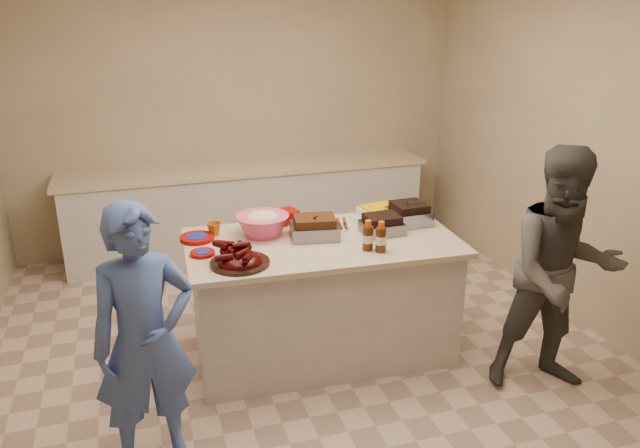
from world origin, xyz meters
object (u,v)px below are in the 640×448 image
object	(u,v)px
bbq_bottle_b	(380,251)
guest_gray	(545,382)
roasting_pan	(408,223)
mustard_bottle	(307,240)
rib_platter	(240,264)
coleslaw_bowl	(263,235)
island	(322,351)
bbq_bottle_a	(367,250)
plastic_cup	(215,235)

from	to	relation	value
bbq_bottle_b	guest_gray	distance (m)	1.46
roasting_pan	mustard_bottle	bearing A→B (deg)	-176.72
rib_platter	guest_gray	xyz separation A→B (m)	(1.96, -0.59, -0.89)
coleslaw_bowl	guest_gray	size ratio (longest dim) A/B	0.23
island	rib_platter	distance (m)	1.11
bbq_bottle_a	guest_gray	bearing A→B (deg)	-27.43
rib_platter	coleslaw_bowl	size ratio (longest dim) A/B	1.02
coleslaw_bowl	mustard_bottle	xyz separation A→B (m)	(0.27, -0.17, 0.00)
island	rib_platter	xyz separation A→B (m)	(-0.62, -0.24, 0.89)
plastic_cup	coleslaw_bowl	bearing A→B (deg)	-18.23
roasting_pan	guest_gray	size ratio (longest dim) A/B	0.17
island	plastic_cup	world-z (taller)	plastic_cup
rib_platter	plastic_cup	bearing A→B (deg)	98.06
mustard_bottle	plastic_cup	bearing A→B (deg)	155.10
island	roasting_pan	distance (m)	1.15
bbq_bottle_b	guest_gray	size ratio (longest dim) A/B	0.13
coleslaw_bowl	roasting_pan	bearing A→B (deg)	-4.35
coleslaw_bowl	guest_gray	xyz separation A→B (m)	(1.71, -1.04, -0.89)
bbq_bottle_a	island	bearing A→B (deg)	131.77
bbq_bottle_b	rib_platter	bearing A→B (deg)	175.73
island	bbq_bottle_a	bearing A→B (deg)	-45.62
roasting_pan	coleslaw_bowl	world-z (taller)	coleslaw_bowl
coleslaw_bowl	plastic_cup	xyz separation A→B (m)	(-0.33, 0.11, 0.00)
roasting_pan	plastic_cup	world-z (taller)	roasting_pan
bbq_bottle_a	coleslaw_bowl	bearing A→B (deg)	142.19
bbq_bottle_a	rib_platter	bearing A→B (deg)	178.75
bbq_bottle_b	plastic_cup	xyz separation A→B (m)	(-1.01, 0.63, 0.00)
island	bbq_bottle_b	world-z (taller)	bbq_bottle_b
bbq_bottle_a	guest_gray	xyz separation A→B (m)	(1.10, -0.57, -0.89)
coleslaw_bowl	mustard_bottle	distance (m)	0.32
mustard_bottle	rib_platter	bearing A→B (deg)	-151.59
island	guest_gray	xyz separation A→B (m)	(1.34, -0.83, 0.00)
roasting_pan	bbq_bottle_a	xyz separation A→B (m)	(-0.48, -0.39, 0.00)
bbq_bottle_b	mustard_bottle	world-z (taller)	bbq_bottle_b
roasting_pan	guest_gray	xyz separation A→B (m)	(0.62, -0.96, -0.89)
coleslaw_bowl	island	bearing A→B (deg)	-29.24
island	bbq_bottle_a	world-z (taller)	bbq_bottle_a
island	bbq_bottle_a	xyz separation A→B (m)	(0.23, -0.26, 0.89)
plastic_cup	guest_gray	xyz separation A→B (m)	(2.03, -1.15, -0.89)
island	bbq_bottle_b	size ratio (longest dim) A/B	8.94
coleslaw_bowl	bbq_bottle_b	distance (m)	0.85
coleslaw_bowl	bbq_bottle_b	size ratio (longest dim) A/B	1.77
bbq_bottle_a	guest_gray	size ratio (longest dim) A/B	0.13
bbq_bottle_b	guest_gray	bearing A→B (deg)	-26.85
bbq_bottle_a	bbq_bottle_b	size ratio (longest dim) A/B	1.00
mustard_bottle	roasting_pan	bearing A→B (deg)	6.16
roasting_pan	plastic_cup	xyz separation A→B (m)	(-1.41, 0.19, 0.00)
island	mustard_bottle	distance (m)	0.89
bbq_bottle_b	plastic_cup	size ratio (longest dim) A/B	2.11
island	mustard_bottle	size ratio (longest dim) A/B	16.41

